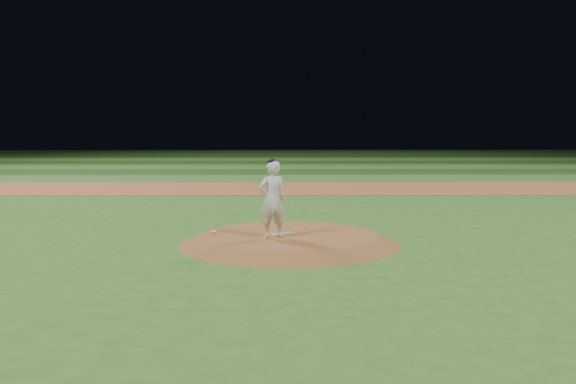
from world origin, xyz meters
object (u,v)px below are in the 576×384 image
Objects in this scene: pitching_rubber at (282,234)px; rosin_bag at (214,232)px; pitcher_on_mound at (272,199)px; pitchers_mound at (289,239)px.

rosin_bag reaches higher than pitching_rubber.
rosin_bag is at bearing 155.74° from pitcher_on_mound.
rosin_bag is at bearing 174.52° from pitchers_mound.
pitcher_on_mound is at bearing -140.76° from pitching_rubber.
rosin_bag is (-1.71, 0.21, 0.02)m from pitching_rubber.
pitchers_mound is 2.87× the size of pitcher_on_mound.
pitcher_on_mound reaches higher than rosin_bag.
pitchers_mound is 1.24m from pitcher_on_mound.
pitching_rubber is 4.70× the size of rosin_bag.
pitcher_on_mound reaches higher than pitching_rubber.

